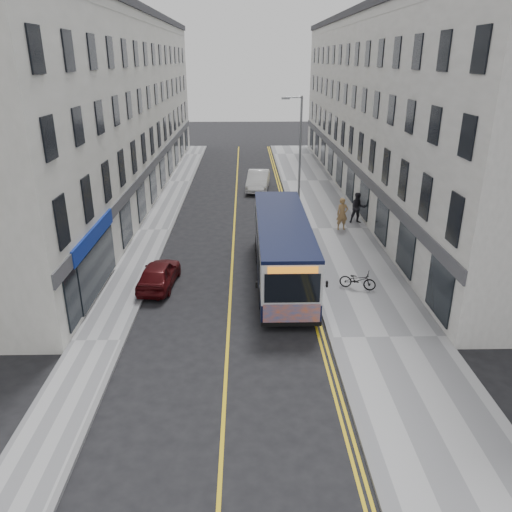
{
  "coord_description": "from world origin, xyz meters",
  "views": [
    {
      "loc": [
        0.71,
        -17.85,
        10.15
      ],
      "look_at": [
        1.2,
        3.62,
        1.6
      ],
      "focal_mm": 35.0,
      "sensor_mm": 36.0,
      "label": 1
    }
  ],
  "objects_px": {
    "car_maroon": "(159,274)",
    "streetlamp": "(299,155)",
    "car_white": "(258,180)",
    "city_bus": "(282,247)",
    "bicycle": "(358,280)",
    "pedestrian_near": "(342,214)",
    "pedestrian_far": "(358,208)"
  },
  "relations": [
    {
      "from": "car_white",
      "to": "car_maroon",
      "type": "relative_size",
      "value": 1.26
    },
    {
      "from": "streetlamp",
      "to": "car_maroon",
      "type": "height_order",
      "value": "streetlamp"
    },
    {
      "from": "bicycle",
      "to": "car_maroon",
      "type": "height_order",
      "value": "car_maroon"
    },
    {
      "from": "streetlamp",
      "to": "pedestrian_near",
      "type": "relative_size",
      "value": 3.99
    },
    {
      "from": "city_bus",
      "to": "pedestrian_near",
      "type": "bearing_deg",
      "value": 59.2
    },
    {
      "from": "streetlamp",
      "to": "car_maroon",
      "type": "distance_m",
      "value": 13.2
    },
    {
      "from": "streetlamp",
      "to": "city_bus",
      "type": "height_order",
      "value": "streetlamp"
    },
    {
      "from": "pedestrian_far",
      "to": "city_bus",
      "type": "bearing_deg",
      "value": -123.17
    },
    {
      "from": "city_bus",
      "to": "car_maroon",
      "type": "xyz_separation_m",
      "value": [
        -5.89,
        -0.77,
        -1.03
      ]
    },
    {
      "from": "bicycle",
      "to": "car_maroon",
      "type": "relative_size",
      "value": 0.45
    },
    {
      "from": "bicycle",
      "to": "car_white",
      "type": "xyz_separation_m",
      "value": [
        -4.12,
        19.36,
        0.22
      ]
    },
    {
      "from": "car_white",
      "to": "streetlamp",
      "type": "bearing_deg",
      "value": -68.57
    },
    {
      "from": "streetlamp",
      "to": "car_maroon",
      "type": "relative_size",
      "value": 2.12
    },
    {
      "from": "pedestrian_near",
      "to": "pedestrian_far",
      "type": "relative_size",
      "value": 1.0
    },
    {
      "from": "city_bus",
      "to": "bicycle",
      "type": "distance_m",
      "value": 3.91
    },
    {
      "from": "car_maroon",
      "to": "streetlamp",
      "type": "bearing_deg",
      "value": -122.05
    },
    {
      "from": "bicycle",
      "to": "pedestrian_near",
      "type": "bearing_deg",
      "value": 14.71
    },
    {
      "from": "streetlamp",
      "to": "car_white",
      "type": "xyz_separation_m",
      "value": [
        -2.37,
        8.47,
        -3.6
      ]
    },
    {
      "from": "city_bus",
      "to": "car_white",
      "type": "relative_size",
      "value": 2.22
    },
    {
      "from": "city_bus",
      "to": "bicycle",
      "type": "bearing_deg",
      "value": -23.78
    },
    {
      "from": "city_bus",
      "to": "pedestrian_near",
      "type": "relative_size",
      "value": 5.26
    },
    {
      "from": "streetlamp",
      "to": "pedestrian_near",
      "type": "distance_m",
      "value": 4.72
    },
    {
      "from": "pedestrian_near",
      "to": "pedestrian_far",
      "type": "distance_m",
      "value": 1.79
    },
    {
      "from": "streetlamp",
      "to": "car_white",
      "type": "distance_m",
      "value": 9.51
    },
    {
      "from": "streetlamp",
      "to": "city_bus",
      "type": "bearing_deg",
      "value": -100.16
    },
    {
      "from": "car_maroon",
      "to": "pedestrian_near",
      "type": "bearing_deg",
      "value": -137.34
    },
    {
      "from": "car_maroon",
      "to": "pedestrian_far",
      "type": "bearing_deg",
      "value": -136.35
    },
    {
      "from": "pedestrian_near",
      "to": "pedestrian_far",
      "type": "xyz_separation_m",
      "value": [
        1.24,
        1.29,
        0.0
      ]
    },
    {
      "from": "city_bus",
      "to": "pedestrian_near",
      "type": "height_order",
      "value": "city_bus"
    },
    {
      "from": "streetlamp",
      "to": "bicycle",
      "type": "xyz_separation_m",
      "value": [
        1.75,
        -10.89,
        -3.82
      ]
    },
    {
      "from": "bicycle",
      "to": "car_white",
      "type": "distance_m",
      "value": 19.79
    },
    {
      "from": "pedestrian_far",
      "to": "car_white",
      "type": "relative_size",
      "value": 0.42
    }
  ]
}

